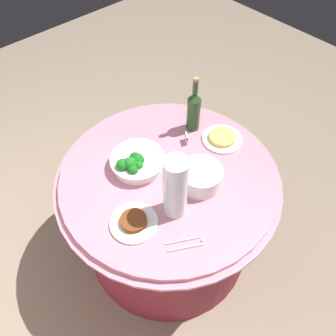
{
  "coord_description": "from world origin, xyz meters",
  "views": [
    {
      "loc": [
        -0.81,
        0.73,
        2.11
      ],
      "look_at": [
        0.0,
        0.0,
        0.79
      ],
      "focal_mm": 37.04,
      "sensor_mm": 36.0,
      "label": 1
    }
  ],
  "objects_px": {
    "food_plate_stir_fry": "(134,222)",
    "broccoli_bowl": "(136,162)",
    "decorative_fruit_vase": "(175,191)",
    "serving_tongs": "(186,244)",
    "wine_bottle": "(194,110)",
    "food_plate_noodles": "(222,138)",
    "label_placard_front": "(187,138)",
    "plate_stack": "(201,177)"
  },
  "relations": [
    {
      "from": "food_plate_stir_fry",
      "to": "food_plate_noodles",
      "type": "xyz_separation_m",
      "value": [
        0.08,
        -0.69,
        0.0
      ]
    },
    {
      "from": "decorative_fruit_vase",
      "to": "food_plate_stir_fry",
      "type": "distance_m",
      "value": 0.24
    },
    {
      "from": "plate_stack",
      "to": "serving_tongs",
      "type": "height_order",
      "value": "plate_stack"
    },
    {
      "from": "serving_tongs",
      "to": "food_plate_noodles",
      "type": "distance_m",
      "value": 0.67
    },
    {
      "from": "wine_bottle",
      "to": "decorative_fruit_vase",
      "type": "relative_size",
      "value": 0.99
    },
    {
      "from": "wine_bottle",
      "to": "food_plate_stir_fry",
      "type": "distance_m",
      "value": 0.7
    },
    {
      "from": "broccoli_bowl",
      "to": "wine_bottle",
      "type": "distance_m",
      "value": 0.43
    },
    {
      "from": "food_plate_stir_fry",
      "to": "decorative_fruit_vase",
      "type": "bearing_deg",
      "value": -110.16
    },
    {
      "from": "wine_bottle",
      "to": "food_plate_stir_fry",
      "type": "bearing_deg",
      "value": 112.5
    },
    {
      "from": "broccoli_bowl",
      "to": "decorative_fruit_vase",
      "type": "height_order",
      "value": "decorative_fruit_vase"
    },
    {
      "from": "food_plate_stir_fry",
      "to": "plate_stack",
      "type": "bearing_deg",
      "value": -96.26
    },
    {
      "from": "broccoli_bowl",
      "to": "food_plate_stir_fry",
      "type": "xyz_separation_m",
      "value": [
        -0.25,
        0.22,
        -0.03
      ]
    },
    {
      "from": "plate_stack",
      "to": "food_plate_noodles",
      "type": "height_order",
      "value": "plate_stack"
    },
    {
      "from": "decorative_fruit_vase",
      "to": "serving_tongs",
      "type": "bearing_deg",
      "value": 152.07
    },
    {
      "from": "decorative_fruit_vase",
      "to": "broccoli_bowl",
      "type": "bearing_deg",
      "value": -4.86
    },
    {
      "from": "decorative_fruit_vase",
      "to": "serving_tongs",
      "type": "height_order",
      "value": "decorative_fruit_vase"
    },
    {
      "from": "broccoli_bowl",
      "to": "food_plate_stir_fry",
      "type": "height_order",
      "value": "broccoli_bowl"
    },
    {
      "from": "broccoli_bowl",
      "to": "serving_tongs",
      "type": "xyz_separation_m",
      "value": [
        -0.48,
        0.11,
        -0.04
      ]
    },
    {
      "from": "broccoli_bowl",
      "to": "decorative_fruit_vase",
      "type": "distance_m",
      "value": 0.33
    },
    {
      "from": "food_plate_stir_fry",
      "to": "label_placard_front",
      "type": "distance_m",
      "value": 0.57
    },
    {
      "from": "food_plate_noodles",
      "to": "label_placard_front",
      "type": "xyz_separation_m",
      "value": [
        0.12,
        0.16,
        0.02
      ]
    },
    {
      "from": "food_plate_noodles",
      "to": "label_placard_front",
      "type": "relative_size",
      "value": 4.0
    },
    {
      "from": "wine_bottle",
      "to": "food_plate_noodles",
      "type": "xyz_separation_m",
      "value": [
        -0.18,
        -0.05,
        -0.12
      ]
    },
    {
      "from": "decorative_fruit_vase",
      "to": "food_plate_stir_fry",
      "type": "relative_size",
      "value": 1.55
    },
    {
      "from": "wine_bottle",
      "to": "label_placard_front",
      "type": "height_order",
      "value": "wine_bottle"
    },
    {
      "from": "broccoli_bowl",
      "to": "label_placard_front",
      "type": "distance_m",
      "value": 0.32
    },
    {
      "from": "wine_bottle",
      "to": "food_plate_noodles",
      "type": "distance_m",
      "value": 0.22
    },
    {
      "from": "food_plate_noodles",
      "to": "decorative_fruit_vase",
      "type": "bearing_deg",
      "value": 107.09
    },
    {
      "from": "wine_bottle",
      "to": "label_placard_front",
      "type": "xyz_separation_m",
      "value": [
        -0.06,
        0.11,
        -0.1
      ]
    },
    {
      "from": "wine_bottle",
      "to": "serving_tongs",
      "type": "height_order",
      "value": "wine_bottle"
    },
    {
      "from": "serving_tongs",
      "to": "food_plate_noodles",
      "type": "relative_size",
      "value": 0.73
    },
    {
      "from": "broccoli_bowl",
      "to": "serving_tongs",
      "type": "distance_m",
      "value": 0.49
    },
    {
      "from": "serving_tongs",
      "to": "food_plate_stir_fry",
      "type": "relative_size",
      "value": 0.73
    },
    {
      "from": "plate_stack",
      "to": "food_plate_noodles",
      "type": "bearing_deg",
      "value": -67.36
    },
    {
      "from": "plate_stack",
      "to": "wine_bottle",
      "type": "distance_m",
      "value": 0.41
    },
    {
      "from": "wine_bottle",
      "to": "broccoli_bowl",
      "type": "bearing_deg",
      "value": 92.58
    },
    {
      "from": "food_plate_stir_fry",
      "to": "food_plate_noodles",
      "type": "height_order",
      "value": "food_plate_stir_fry"
    },
    {
      "from": "wine_bottle",
      "to": "food_plate_noodles",
      "type": "relative_size",
      "value": 1.53
    },
    {
      "from": "food_plate_stir_fry",
      "to": "broccoli_bowl",
      "type": "bearing_deg",
      "value": -41.32
    },
    {
      "from": "broccoli_bowl",
      "to": "plate_stack",
      "type": "height_order",
      "value": "broccoli_bowl"
    },
    {
      "from": "broccoli_bowl",
      "to": "serving_tongs",
      "type": "bearing_deg",
      "value": 166.64
    },
    {
      "from": "decorative_fruit_vase",
      "to": "serving_tongs",
      "type": "distance_m",
      "value": 0.24
    }
  ]
}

